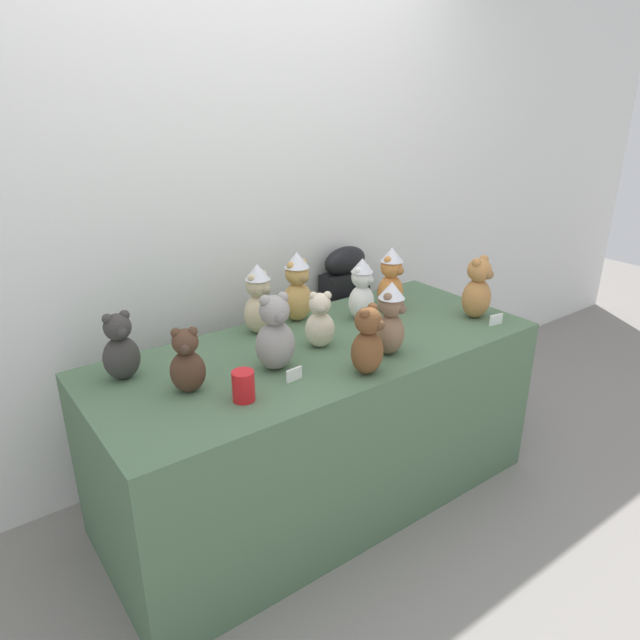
% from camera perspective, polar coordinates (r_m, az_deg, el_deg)
% --- Properties ---
extents(ground_plane, '(10.00, 10.00, 0.00)m').
position_cam_1_polar(ground_plane, '(2.70, 3.35, -19.49)').
color(ground_plane, gray).
extents(wall_back, '(7.00, 0.08, 2.60)m').
position_cam_1_polar(wall_back, '(2.81, -8.12, 11.85)').
color(wall_back, white).
rests_on(wall_back, ground_plane).
extents(display_table, '(1.93, 0.81, 0.77)m').
position_cam_1_polar(display_table, '(2.62, 0.00, -10.28)').
color(display_table, '#4C6B4C').
rests_on(display_table, ground_plane).
extents(instrument_case, '(0.29, 0.15, 1.00)m').
position_cam_1_polar(instrument_case, '(3.25, 2.38, -1.24)').
color(instrument_case, black).
rests_on(instrument_case, ground_plane).
extents(teddy_bear_chestnut, '(0.18, 0.16, 0.28)m').
position_cam_1_polar(teddy_bear_chestnut, '(2.17, 4.76, -2.20)').
color(teddy_bear_chestnut, brown).
rests_on(teddy_bear_chestnut, display_table).
extents(teddy_bear_sand, '(0.17, 0.16, 0.32)m').
position_cam_1_polar(teddy_bear_sand, '(2.54, -6.09, 2.03)').
color(teddy_bear_sand, '#CCB78E').
rests_on(teddy_bear_sand, display_table).
extents(teddy_bear_caramel, '(0.17, 0.15, 0.30)m').
position_cam_1_polar(teddy_bear_caramel, '(2.80, 15.32, 2.94)').
color(teddy_bear_caramel, '#B27A42').
rests_on(teddy_bear_caramel, display_table).
extents(teddy_bear_snow, '(0.16, 0.15, 0.30)m').
position_cam_1_polar(teddy_bear_snow, '(2.68, 4.15, 3.00)').
color(teddy_bear_snow, white).
rests_on(teddy_bear_snow, display_table).
extents(teddy_bear_charcoal, '(0.14, 0.12, 0.27)m').
position_cam_1_polar(teddy_bear_charcoal, '(2.25, -19.15, -2.65)').
color(teddy_bear_charcoal, '#383533').
rests_on(teddy_bear_charcoal, display_table).
extents(teddy_bear_ash, '(0.17, 0.15, 0.31)m').
position_cam_1_polar(teddy_bear_ash, '(2.20, -4.46, -1.44)').
color(teddy_bear_ash, gray).
rests_on(teddy_bear_ash, display_table).
extents(teddy_bear_cream, '(0.16, 0.15, 0.24)m').
position_cam_1_polar(teddy_bear_cream, '(2.40, 0.05, -0.13)').
color(teddy_bear_cream, beige).
rests_on(teddy_bear_cream, display_table).
extents(teddy_bear_honey, '(0.16, 0.14, 0.33)m').
position_cam_1_polar(teddy_bear_honey, '(2.66, -2.26, 3.23)').
color(teddy_bear_honey, tan).
rests_on(teddy_bear_honey, display_table).
extents(teddy_bear_ginger, '(0.17, 0.15, 0.31)m').
position_cam_1_polar(teddy_bear_ginger, '(2.81, 7.03, 3.97)').
color(teddy_bear_ginger, '#D17F3D').
rests_on(teddy_bear_ginger, display_table).
extents(teddy_bear_cocoa, '(0.16, 0.15, 0.25)m').
position_cam_1_polar(teddy_bear_cocoa, '(2.09, -13.03, -4.08)').
color(teddy_bear_cocoa, '#4C3323').
rests_on(teddy_bear_cocoa, display_table).
extents(teddy_bear_mocha, '(0.17, 0.16, 0.31)m').
position_cam_1_polar(teddy_bear_mocha, '(2.34, 6.99, 0.09)').
color(teddy_bear_mocha, '#7F6047').
rests_on(teddy_bear_mocha, display_table).
extents(party_cup_red, '(0.08, 0.08, 0.11)m').
position_cam_1_polar(party_cup_red, '(2.03, -7.59, -6.49)').
color(party_cup_red, red).
rests_on(party_cup_red, display_table).
extents(name_card_front_left, '(0.07, 0.02, 0.05)m').
position_cam_1_polar(name_card_front_left, '(2.77, 17.02, 0.03)').
color(name_card_front_left, white).
rests_on(name_card_front_left, display_table).
extents(name_card_front_middle, '(0.07, 0.01, 0.05)m').
position_cam_1_polar(name_card_front_middle, '(2.15, -2.57, -5.40)').
color(name_card_front_middle, white).
rests_on(name_card_front_middle, display_table).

